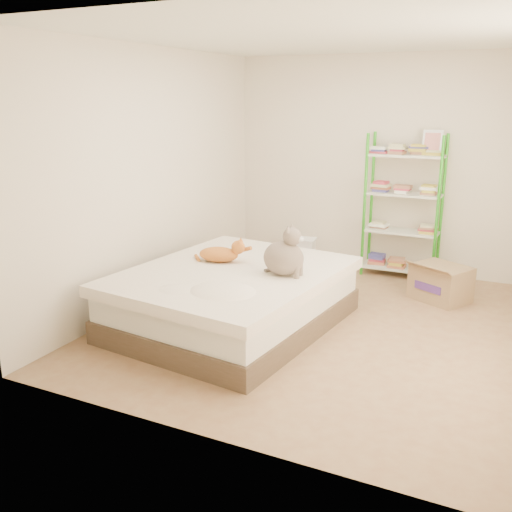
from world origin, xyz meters
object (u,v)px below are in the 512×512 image
Objects in this scene: bed at (233,298)px; shelf_unit at (403,206)px; orange_cat at (219,252)px; grey_cat at (284,251)px; white_bin at (304,251)px; cardboard_box at (441,283)px.

bed is 2.58m from shelf_unit.
grey_cat reaches higher than orange_cat.
shelf_unit is at bearing 42.35° from orange_cat.
white_bin is (-1.23, -0.03, -0.69)m from shelf_unit.
orange_cat reaches higher than white_bin.
grey_cat reaches higher than bed.
orange_cat is at bearing 78.34° from grey_cat.
orange_cat reaches higher than bed.
bed is 6.95× the size of white_bin.
bed is 0.70m from grey_cat.
orange_cat is at bearing -122.97° from shelf_unit.
grey_cat is at bearing -100.31° from cardboard_box.
white_bin is at bearing -171.83° from cardboard_box.
white_bin is (0.11, 2.04, -0.47)m from orange_cat.
cardboard_box is at bearing -40.79° from grey_cat.
white_bin is at bearing -178.56° from shelf_unit.
grey_cat is at bearing -105.45° from shelf_unit.
orange_cat is 2.48m from shelf_unit.
white_bin is (-1.81, 0.66, -0.02)m from cardboard_box.
white_bin is (-0.14, 2.23, -0.10)m from bed.
bed is 0.48m from orange_cat.
orange_cat is 1.01× the size of grey_cat.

